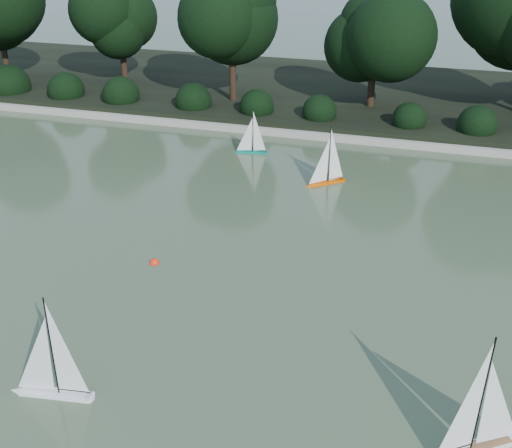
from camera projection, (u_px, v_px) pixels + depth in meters
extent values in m
plane|color=#37482B|center=(191.00, 336.00, 9.12)|extent=(80.00, 80.00, 0.00)
cube|color=gray|center=(319.00, 135.00, 16.80)|extent=(40.00, 0.35, 0.18)
cube|color=black|center=(344.00, 94.00, 20.20)|extent=(40.00, 8.00, 0.30)
cylinder|color=black|center=(6.00, 65.00, 21.20)|extent=(0.20, 0.20, 1.51)
cylinder|color=black|center=(124.00, 71.00, 20.72)|extent=(0.20, 0.20, 1.37)
sphere|color=black|center=(119.00, 17.00, 19.97)|extent=(2.24, 2.24, 2.24)
cylinder|color=black|center=(233.00, 82.00, 18.86)|extent=(0.20, 0.20, 1.66)
sphere|color=black|center=(232.00, 10.00, 17.96)|extent=(2.66, 2.66, 2.66)
cylinder|color=black|center=(371.00, 95.00, 18.36)|extent=(0.20, 0.20, 1.26)
sphere|color=black|center=(375.00, 38.00, 17.66)|extent=(2.10, 2.10, 2.10)
sphere|color=black|center=(10.00, 86.00, 19.96)|extent=(1.10, 1.10, 1.10)
sphere|color=black|center=(66.00, 91.00, 19.45)|extent=(1.10, 1.10, 1.10)
sphere|color=black|center=(126.00, 96.00, 18.94)|extent=(1.10, 1.10, 1.10)
sphere|color=black|center=(189.00, 101.00, 18.43)|extent=(1.10, 1.10, 1.10)
sphere|color=black|center=(256.00, 106.00, 17.92)|extent=(1.10, 1.10, 1.10)
sphere|color=black|center=(326.00, 112.00, 17.41)|extent=(1.10, 1.10, 1.10)
sphere|color=black|center=(401.00, 119.00, 16.90)|extent=(1.10, 1.10, 1.10)
sphere|color=black|center=(480.00, 125.00, 16.39)|extent=(1.10, 1.10, 1.10)
cube|color=white|center=(56.00, 392.00, 8.01)|extent=(0.92, 0.30, 0.09)
cone|color=white|center=(16.00, 388.00, 8.08)|extent=(0.20, 0.20, 0.18)
cylinder|color=white|center=(90.00, 396.00, 7.95)|extent=(0.12, 0.12, 0.09)
cylinder|color=black|center=(51.00, 344.00, 7.67)|extent=(0.02, 0.02, 1.40)
cylinder|color=black|center=(73.00, 388.00, 7.93)|extent=(0.41, 0.07, 0.01)
cube|color=white|center=(474.00, 447.00, 7.19)|extent=(0.94, 0.74, 0.10)
cube|color=olive|center=(475.00, 443.00, 7.17)|extent=(0.84, 0.65, 0.01)
cylinder|color=black|center=(482.00, 390.00, 6.81)|extent=(0.03, 0.03, 1.55)
cylinder|color=black|center=(455.00, 445.00, 7.07)|extent=(0.39, 0.28, 0.02)
cube|color=#F65700|center=(327.00, 182.00, 14.10)|extent=(0.72, 0.65, 0.08)
cone|color=#F65700|center=(308.00, 185.00, 13.93)|extent=(0.23, 0.23, 0.16)
cylinder|color=#F65700|center=(343.00, 179.00, 14.25)|extent=(0.14, 0.14, 0.08)
cylinder|color=black|center=(330.00, 153.00, 13.82)|extent=(0.02, 0.02, 1.26)
cylinder|color=black|center=(336.00, 176.00, 14.14)|extent=(0.29, 0.25, 0.01)
cube|color=#027F69|center=(252.00, 152.00, 15.85)|extent=(0.71, 0.26, 0.07)
cone|color=#027F69|center=(236.00, 151.00, 15.89)|extent=(0.16, 0.16, 0.14)
cylinder|color=#027F69|center=(266.00, 152.00, 15.81)|extent=(0.10, 0.10, 0.07)
cylinder|color=black|center=(253.00, 129.00, 15.59)|extent=(0.02, 0.02, 1.08)
cylinder|color=black|center=(259.00, 149.00, 15.80)|extent=(0.32, 0.07, 0.01)
sphere|color=#FE2B0D|center=(154.00, 263.00, 10.98)|extent=(0.17, 0.17, 0.17)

